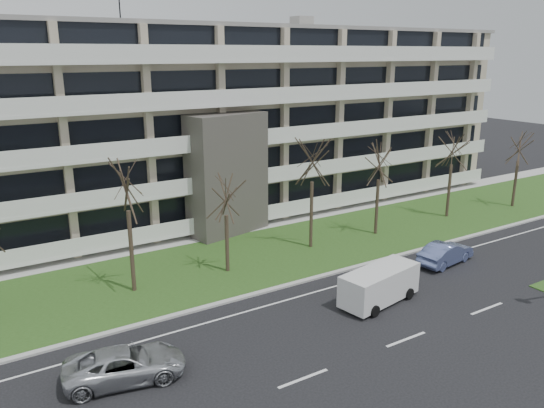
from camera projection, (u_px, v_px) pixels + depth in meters
ground at (406, 339)px, 25.33m from camera, size 160.00×160.00×0.00m
grass_verge at (266, 254)px, 35.94m from camera, size 90.00×10.00×0.06m
curb at (309, 280)px, 31.85m from camera, size 90.00×0.35×0.12m
sidewalk at (228, 231)px, 40.43m from camera, size 90.00×2.00×0.08m
lane_edge_line at (324, 290)px, 30.64m from camera, size 90.00×0.12×0.01m
apartment_building at (189, 122)px, 43.91m from camera, size 60.50×15.10×18.75m
silver_pickup at (125, 365)px, 22.07m from camera, size 5.37×3.30×1.39m
blue_sedan at (446, 253)px, 34.22m from camera, size 4.53×2.13×1.44m
white_van at (380, 282)px, 28.88m from camera, size 5.17×2.67×1.91m
tree_2 at (126, 178)px, 28.61m from camera, size 4.31×4.31×8.61m
tree_3 at (226, 193)px, 31.77m from camera, size 3.29×3.29×6.58m
tree_4 at (313, 155)px, 35.50m from camera, size 4.22×4.22×8.45m
tree_5 at (380, 158)px, 38.40m from camera, size 3.75×3.75×7.51m
tree_6 at (453, 143)px, 42.47m from camera, size 3.96×3.96×7.93m
tree_7 at (520, 142)px, 45.51m from camera, size 3.70×3.70×7.41m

